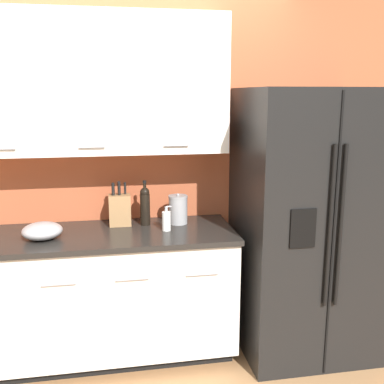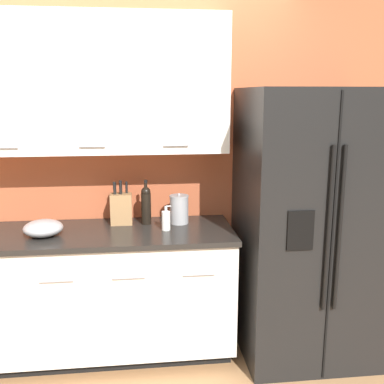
% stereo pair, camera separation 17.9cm
% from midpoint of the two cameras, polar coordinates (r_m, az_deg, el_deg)
% --- Properties ---
extents(wall_back, '(10.00, 0.39, 2.60)m').
position_cam_midpoint_polar(wall_back, '(3.21, -12.10, 6.12)').
color(wall_back, '#BC5B38').
rests_on(wall_back, ground_plane).
extents(counter_unit, '(1.83, 0.64, 0.90)m').
position_cam_midpoint_polar(counter_unit, '(3.20, -13.36, -12.61)').
color(counter_unit, black).
rests_on(counter_unit, ground_plane).
extents(refrigerator, '(0.89, 0.82, 1.83)m').
position_cam_midpoint_polar(refrigerator, '(3.19, 12.67, -3.87)').
color(refrigerator, black).
rests_on(refrigerator, ground_plane).
extents(knife_block, '(0.15, 0.10, 0.31)m').
position_cam_midpoint_polar(knife_block, '(3.15, -10.78, -2.17)').
color(knife_block, '#A87A4C').
rests_on(knife_block, counter_unit).
extents(wine_bottle, '(0.07, 0.07, 0.31)m').
position_cam_midpoint_polar(wine_bottle, '(3.13, -7.62, -1.68)').
color(wine_bottle, black).
rests_on(wine_bottle, counter_unit).
extents(soap_dispenser, '(0.06, 0.06, 0.17)m').
position_cam_midpoint_polar(soap_dispenser, '(3.00, -4.98, -3.65)').
color(soap_dispenser, white).
rests_on(soap_dispenser, counter_unit).
extents(steel_canister, '(0.13, 0.13, 0.22)m').
position_cam_midpoint_polar(steel_canister, '(3.15, -3.41, -2.23)').
color(steel_canister, '#A3A3A5').
rests_on(steel_canister, counter_unit).
extents(mixing_bowl, '(0.25, 0.25, 0.10)m').
position_cam_midpoint_polar(mixing_bowl, '(3.01, -20.12, -4.66)').
color(mixing_bowl, '#A3A3A5').
rests_on(mixing_bowl, counter_unit).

